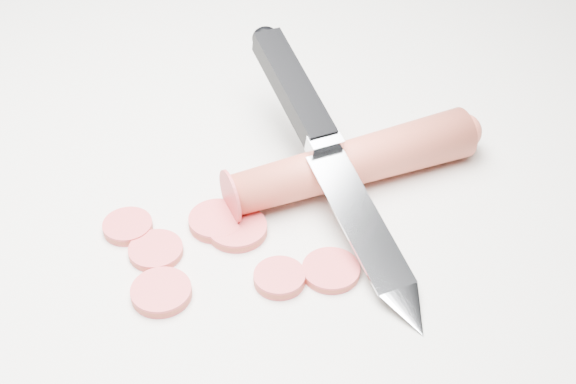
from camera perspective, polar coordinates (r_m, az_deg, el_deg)
The scene contains 10 objects.
ground at distance 0.54m, azimuth -4.50°, elevation -1.50°, with size 2.40×2.40×0.00m, color beige.
carrot at distance 0.55m, azimuth 4.59°, elevation 2.10°, with size 0.03×0.03×0.18m, color #BE4532.
carrot_slice_0 at distance 0.54m, azimuth -11.33°, elevation -2.42°, with size 0.03×0.03×0.01m, color #C6373B.
carrot_slice_1 at distance 0.52m, azimuth -9.38°, elevation -4.13°, with size 0.03×0.03×0.01m, color #C6373B.
carrot_slice_2 at distance 0.53m, azimuth -3.64°, elevation -2.64°, with size 0.04×0.04×0.01m, color #C6373B.
carrot_slice_3 at distance 0.49m, azimuth -0.61°, elevation -6.13°, with size 0.03×0.03×0.01m, color #C6373B.
carrot_slice_4 at distance 0.50m, azimuth 3.07°, elevation -5.59°, with size 0.04×0.04×0.01m, color #C6373B.
carrot_slice_5 at distance 0.53m, azimuth -5.06°, elevation -2.07°, with size 0.04×0.04×0.01m, color #C6373B.
carrot_slice_6 at distance 0.49m, azimuth -9.00°, elevation -7.06°, with size 0.04×0.04×0.01m, color #C6373B.
kitchen_knife at distance 0.53m, azimuth 3.28°, elevation 2.42°, with size 0.23×0.16×0.07m, color #B5B7BC, non-canonical shape.
Camera 1 is at (0.26, -0.31, 0.37)m, focal length 50.00 mm.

